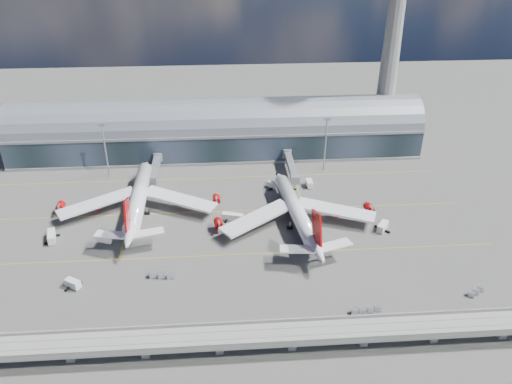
{
  "coord_description": "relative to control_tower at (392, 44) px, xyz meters",
  "views": [
    {
      "loc": [
        2.97,
        -154.17,
        104.91
      ],
      "look_at": [
        14.62,
        10.0,
        14.0
      ],
      "focal_mm": 35.0,
      "sensor_mm": 36.0,
      "label": 1
    }
  ],
  "objects": [
    {
      "name": "airliner_left",
      "position": [
        -116.78,
        -61.51,
        -45.64
      ],
      "size": [
        65.49,
        68.76,
        20.99
      ],
      "rotation": [
        0.0,
        0.0,
        0.02
      ],
      "color": "white",
      "rests_on": "ground"
    },
    {
      "name": "service_truck_0",
      "position": [
        -146.44,
        -79.33,
        -49.97
      ],
      "size": [
        4.52,
        8.18,
        3.22
      ],
      "rotation": [
        0.0,
        0.0,
        0.27
      ],
      "color": "silver",
      "rests_on": "ground"
    },
    {
      "name": "cargo_train_1",
      "position": [
        -40.63,
        -125.33,
        -50.78
      ],
      "size": [
        9.93,
        2.79,
        1.64
      ],
      "rotation": [
        0.0,
        0.0,
        1.44
      ],
      "color": "gray",
      "rests_on": "ground"
    },
    {
      "name": "service_truck_2",
      "position": [
        -79.4,
        -70.09,
        -50.08
      ],
      "size": [
        8.58,
        4.69,
        2.99
      ],
      "rotation": [
        0.0,
        0.0,
        1.27
      ],
      "color": "silver",
      "rests_on": "ground"
    },
    {
      "name": "service_truck_3",
      "position": [
        -22.57,
        -81.27,
        -50.06
      ],
      "size": [
        5.77,
        6.57,
        3.08
      ],
      "rotation": [
        0.0,
        0.0,
        -0.64
      ],
      "color": "silver",
      "rests_on": "ground"
    },
    {
      "name": "service_truck_4",
      "position": [
        -44.72,
        -44.61,
        -50.05
      ],
      "size": [
        2.95,
        5.55,
        3.14
      ],
      "rotation": [
        0.0,
        0.0,
        0.05
      ],
      "color": "silver",
      "rests_on": "ground"
    },
    {
      "name": "jet_bridge_left",
      "position": [
        -113.33,
        -29.88,
        -46.46
      ],
      "size": [
        4.4,
        28.0,
        7.25
      ],
      "color": "gray",
      "rests_on": "ground"
    },
    {
      "name": "control_tower",
      "position": [
        0.0,
        0.0,
        0.0
      ],
      "size": [
        19.0,
        19.0,
        103.0
      ],
      "color": "gray",
      "rests_on": "ground"
    },
    {
      "name": "jet_bridge_right",
      "position": [
        -51.5,
        -31.82,
        -46.46
      ],
      "size": [
        4.4,
        32.0,
        7.25
      ],
      "color": "gray",
      "rests_on": "ground"
    },
    {
      "name": "floodlight_mast_left",
      "position": [
        -135.0,
        -28.0,
        -38.0
      ],
      "size": [
        3.0,
        0.7,
        25.7
      ],
      "color": "gray",
      "rests_on": "ground"
    },
    {
      "name": "cargo_train_2",
      "position": [
        -3.59,
        -119.37,
        -50.81
      ],
      "size": [
        6.93,
        4.84,
        1.59
      ],
      "rotation": [
        0.0,
        0.0,
        1.05
      ],
      "color": "gray",
      "rests_on": "ground"
    },
    {
      "name": "service_truck_1",
      "position": [
        -131.92,
        -107.29,
        -50.12
      ],
      "size": [
        5.64,
        4.77,
        3.0
      ],
      "rotation": [
        0.0,
        0.0,
        1.01
      ],
      "color": "silver",
      "rests_on": "ground"
    },
    {
      "name": "cargo_train_0",
      "position": [
        -103.9,
        -104.18,
        -50.63
      ],
      "size": [
        8.8,
        3.08,
        1.93
      ],
      "rotation": [
        0.0,
        0.0,
        1.72
      ],
      "color": "gray",
      "rests_on": "ground"
    },
    {
      "name": "floodlight_mast_right",
      "position": [
        -35.0,
        -28.0,
        -38.0
      ],
      "size": [
        3.0,
        0.7,
        25.7
      ],
      "color": "gray",
      "rests_on": "ground"
    },
    {
      "name": "guideway",
      "position": [
        -85.0,
        -138.0,
        -46.34
      ],
      "size": [
        220.0,
        8.5,
        7.2
      ],
      "color": "gray",
      "rests_on": "ground"
    },
    {
      "name": "ground",
      "position": [
        -85.0,
        -83.0,
        -51.64
      ],
      "size": [
        500.0,
        500.0,
        0.0
      ],
      "primitive_type": "plane",
      "color": "#474744",
      "rests_on": "ground"
    },
    {
      "name": "taxi_lines",
      "position": [
        -85.0,
        -60.89,
        -51.63
      ],
      "size": [
        200.0,
        80.12,
        0.01
      ],
      "color": "gold",
      "rests_on": "ground"
    },
    {
      "name": "terminal",
      "position": [
        -85.0,
        -5.01,
        -40.3
      ],
      "size": [
        200.0,
        30.0,
        28.0
      ],
      "color": "#1B282E",
      "rests_on": "ground"
    },
    {
      "name": "airliner_right",
      "position": [
        -54.79,
        -75.21,
        -46.16
      ],
      "size": [
        63.67,
        66.59,
        21.12
      ],
      "rotation": [
        0.0,
        0.0,
        0.12
      ],
      "color": "white",
      "rests_on": "ground"
    },
    {
      "name": "service_truck_5",
      "position": [
        -60.77,
        -44.89,
        -50.21
      ],
      "size": [
        5.3,
        5.89,
        2.78
      ],
      "rotation": [
        0.0,
        0.0,
        0.67
      ],
      "color": "silver",
      "rests_on": "ground"
    }
  ]
}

